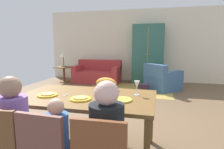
% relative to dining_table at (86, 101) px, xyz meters
% --- Properties ---
extents(ground_plane, '(7.18, 6.66, 0.02)m').
position_rel_dining_table_xyz_m(ground_plane, '(0.06, 1.90, -0.70)').
color(ground_plane, brown).
extents(back_wall, '(7.18, 0.10, 2.70)m').
position_rel_dining_table_xyz_m(back_wall, '(0.06, 5.28, 0.66)').
color(back_wall, beige).
rests_on(back_wall, ground_plane).
extents(dining_table, '(1.72, 1.02, 0.76)m').
position_rel_dining_table_xyz_m(dining_table, '(0.00, 0.00, 0.00)').
color(dining_table, brown).
rests_on(dining_table, ground_plane).
extents(plate_near_man, '(0.25, 0.25, 0.02)m').
position_rel_dining_table_xyz_m(plate_near_man, '(-0.47, -0.12, 0.08)').
color(plate_near_man, gold).
rests_on(plate_near_man, dining_table).
extents(pizza_near_man, '(0.17, 0.17, 0.01)m').
position_rel_dining_table_xyz_m(pizza_near_man, '(-0.47, -0.12, 0.09)').
color(pizza_near_man, '#E39752').
rests_on(pizza_near_man, plate_near_man).
extents(plate_near_child, '(0.25, 0.25, 0.02)m').
position_rel_dining_table_xyz_m(plate_near_child, '(0.00, -0.18, 0.08)').
color(plate_near_child, yellow).
rests_on(plate_near_child, dining_table).
extents(pizza_near_child, '(0.17, 0.17, 0.01)m').
position_rel_dining_table_xyz_m(pizza_near_child, '(0.00, -0.18, 0.09)').
color(pizza_near_child, gold).
rests_on(pizza_near_child, plate_near_child).
extents(plate_near_woman, '(0.25, 0.25, 0.02)m').
position_rel_dining_table_xyz_m(plate_near_woman, '(0.47, -0.10, 0.08)').
color(plate_near_woman, yellow).
rests_on(plate_near_woman, dining_table).
extents(wine_glass, '(0.07, 0.07, 0.19)m').
position_rel_dining_table_xyz_m(wine_glass, '(0.62, 0.18, 0.20)').
color(wine_glass, silver).
rests_on(wine_glass, dining_table).
extents(fork, '(0.02, 0.15, 0.01)m').
position_rel_dining_table_xyz_m(fork, '(-0.26, -0.05, 0.07)').
color(fork, silver).
rests_on(fork, dining_table).
extents(knife, '(0.06, 0.17, 0.01)m').
position_rel_dining_table_xyz_m(knife, '(0.15, 0.10, 0.07)').
color(knife, silver).
rests_on(knife, dining_table).
extents(dining_chair_man, '(0.46, 0.46, 0.87)m').
position_rel_dining_table_xyz_m(dining_chair_man, '(-0.46, -0.87, -0.20)').
color(dining_chair_man, brown).
rests_on(dining_chair_man, ground_plane).
extents(person_man, '(0.30, 0.41, 1.11)m').
position_rel_dining_table_xyz_m(person_man, '(-0.48, -0.69, -0.18)').
color(person_man, '#3A2C42').
rests_on(person_man, ground_plane).
extents(person_child, '(0.22, 0.29, 0.92)m').
position_rel_dining_table_xyz_m(person_child, '(0.00, -0.70, -0.26)').
color(person_child, '#294251').
rests_on(person_child, ground_plane).
extents(person_woman, '(0.30, 0.40, 1.11)m').
position_rel_dining_table_xyz_m(person_woman, '(0.47, -0.69, -0.18)').
color(person_woman, '#2B3E4F').
rests_on(person_woman, ground_plane).
extents(cat, '(0.34, 0.21, 0.17)m').
position_rel_dining_table_xyz_m(cat, '(0.15, 0.41, 0.15)').
color(cat, orange).
rests_on(cat, dining_table).
extents(area_rug, '(2.60, 1.80, 0.01)m').
position_rel_dining_table_xyz_m(area_rug, '(-0.01, 3.65, -0.69)').
color(area_rug, '#A98D41').
rests_on(area_rug, ground_plane).
extents(couch, '(1.68, 0.86, 0.82)m').
position_rel_dining_table_xyz_m(couch, '(-1.34, 4.51, -0.39)').
color(couch, '#A63030').
rests_on(couch, ground_plane).
extents(armchair, '(1.21, 1.21, 0.82)m').
position_rel_dining_table_xyz_m(armchair, '(0.97, 3.82, -0.37)').
color(armchair, '#3C6287').
rests_on(armchair, ground_plane).
extents(armoire, '(1.10, 0.59, 2.10)m').
position_rel_dining_table_xyz_m(armoire, '(0.47, 4.89, 0.36)').
color(armoire, '#2E6053').
rests_on(armoire, ground_plane).
extents(side_table, '(0.56, 0.56, 0.58)m').
position_rel_dining_table_xyz_m(side_table, '(-2.57, 4.25, -0.31)').
color(side_table, brown).
rests_on(side_table, ground_plane).
extents(table_lamp, '(0.26, 0.26, 0.54)m').
position_rel_dining_table_xyz_m(table_lamp, '(-2.57, 4.25, 0.32)').
color(table_lamp, '#423A3B').
rests_on(table_lamp, side_table).
extents(handbag, '(0.32, 0.16, 0.26)m').
position_rel_dining_table_xyz_m(handbag, '(0.46, 3.35, -0.56)').
color(handbag, black).
rests_on(handbag, ground_plane).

